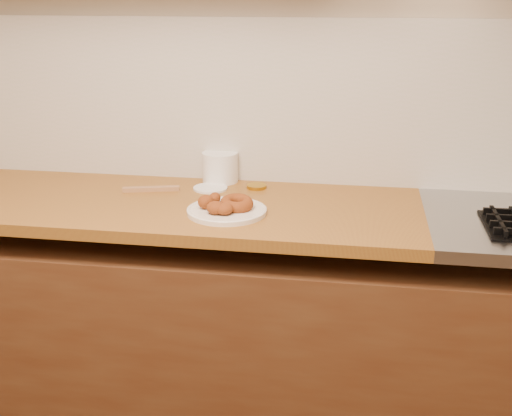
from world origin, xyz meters
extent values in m
cube|color=#BAA78E|center=(0.00, 2.00, 1.35)|extent=(4.00, 0.02, 2.70)
cube|color=#55351D|center=(0.00, 1.69, 0.39)|extent=(3.60, 0.60, 0.77)
cube|color=olive|center=(-0.65, 1.69, 0.88)|extent=(2.30, 0.62, 0.04)
cube|color=beige|center=(0.00, 1.99, 1.20)|extent=(3.60, 0.02, 0.60)
cube|color=black|center=(0.71, 1.61, 0.92)|extent=(0.01, 0.24, 0.02)
cylinder|color=white|center=(-0.14, 1.60, 0.91)|extent=(0.26, 0.26, 0.01)
torus|color=brown|center=(-0.11, 1.60, 0.93)|extent=(0.16, 0.16, 0.05)
ellipsoid|color=brown|center=(-0.19, 1.64, 0.93)|extent=(0.04, 0.05, 0.04)
ellipsoid|color=brown|center=(-0.21, 1.59, 0.94)|extent=(0.07, 0.06, 0.05)
ellipsoid|color=brown|center=(-0.16, 1.54, 0.94)|extent=(0.07, 0.07, 0.04)
ellipsoid|color=brown|center=(-0.14, 1.54, 0.93)|extent=(0.08, 0.08, 0.04)
cylinder|color=white|center=(-0.24, 1.95, 0.96)|extent=(0.17, 0.17, 0.11)
cylinder|color=white|center=(-0.25, 1.85, 0.90)|extent=(0.16, 0.16, 0.01)
cylinder|color=#B38918|center=(-0.09, 1.88, 0.91)|extent=(0.09, 0.09, 0.01)
cube|color=#9D6D45|center=(-0.46, 1.79, 0.91)|extent=(0.20, 0.08, 0.02)
camera|label=1|loc=(0.27, -0.34, 1.60)|focal=45.00mm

